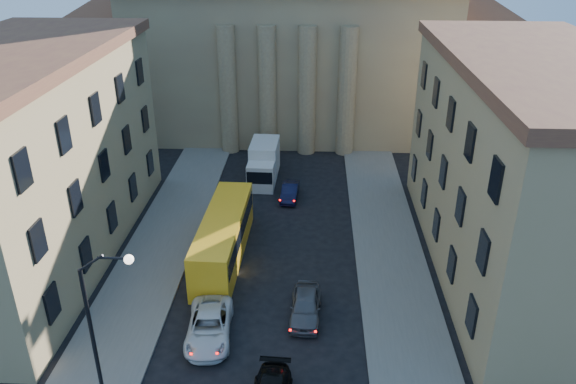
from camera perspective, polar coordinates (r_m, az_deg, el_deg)
name	(u,v)px	position (r m, az deg, el deg)	size (l,w,h in m)	color
sidewalk_left	(141,285)	(39.21, -14.66, -9.14)	(5.00, 60.00, 0.15)	#615F59
sidewalk_right	(398,293)	(37.97, 11.07, -10.00)	(5.00, 60.00, 0.15)	#615F59
church	(293,17)	(68.77, 0.46, 17.33)	(68.02, 28.76, 36.60)	#836B50
building_left	(23,158)	(42.35, -25.33, 3.12)	(11.60, 26.60, 14.70)	tan
building_right	(530,168)	(40.03, 23.37, 2.26)	(11.60, 26.60, 14.70)	tan
street_lamp	(100,319)	(28.18, -18.54, -12.11)	(2.62, 0.44, 8.83)	black
car_left_mid	(209,326)	(33.83, -8.01, -13.35)	(2.51, 5.45, 1.52)	silver
car_right_far	(306,306)	(35.01, 1.79, -11.48)	(1.84, 4.58, 1.56)	#4F4F54
car_right_distant	(290,192)	(49.08, 0.19, 0.03)	(1.37, 3.94, 1.30)	black
city_bus	(223,235)	(40.42, -6.57, -4.41)	(2.99, 11.70, 3.28)	yellow
box_truck	(264,164)	(52.41, -2.49, 2.91)	(2.62, 6.32, 3.43)	silver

